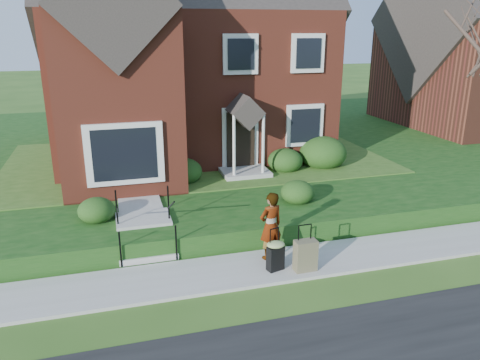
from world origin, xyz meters
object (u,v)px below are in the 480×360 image
object	(u,v)px
woman	(271,226)
suitcase_olive	(305,255)
suitcase_black	(276,254)
front_steps	(145,231)

from	to	relation	value
woman	suitcase_olive	world-z (taller)	woman
suitcase_black	suitcase_olive	size ratio (longest dim) A/B	0.93
woman	suitcase_black	world-z (taller)	woman
woman	suitcase_olive	bearing A→B (deg)	110.47
front_steps	suitcase_olive	size ratio (longest dim) A/B	1.82
woman	suitcase_black	bearing A→B (deg)	66.63
front_steps	suitcase_black	world-z (taller)	front_steps
front_steps	woman	size ratio (longest dim) A/B	1.20
front_steps	suitcase_olive	world-z (taller)	front_steps
woman	suitcase_black	xyz separation A→B (m)	(-0.08, -0.59, -0.45)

